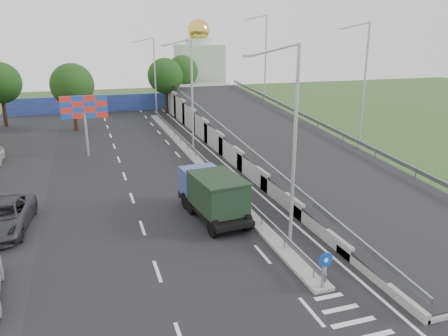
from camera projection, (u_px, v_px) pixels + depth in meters
name	position (u px, v px, depth m)	size (l,w,h in m)	color
ground	(352.00, 322.00, 16.80)	(160.00, 160.00, 0.00)	#2D4C1E
road_surface	(171.00, 176.00, 34.09)	(26.00, 90.00, 0.04)	black
median	(196.00, 158.00, 38.59)	(1.00, 44.00, 0.20)	gray
overpass_ramp	(274.00, 134.00, 40.33)	(10.00, 50.00, 3.50)	gray
median_guardrail	(196.00, 151.00, 38.40)	(0.09, 44.00, 0.71)	gray
sign_bollard	(324.00, 270.00, 18.47)	(0.64, 0.23, 1.67)	black
lamp_post_near	(291.00, 140.00, 20.58)	(2.74, 0.18, 10.08)	#B2B5B7
lamp_post_mid	(190.00, 91.00, 38.77)	(2.74, 0.18, 10.08)	#B2B5B7
lamp_post_far	(153.00, 73.00, 56.95)	(2.74, 0.18, 10.08)	#B2B5B7
blue_wall	(120.00, 103.00, 62.53)	(30.00, 0.50, 2.40)	#2B2792
church	(199.00, 68.00, 72.75)	(7.00, 7.00, 13.80)	#B2CCAD
billboard	(84.00, 111.00, 38.36)	(4.00, 0.24, 5.50)	#B2B5B7
tree_left_mid	(72.00, 85.00, 48.68)	(4.80, 4.80, 7.60)	black
tree_median_far	(165.00, 76.00, 59.51)	(4.80, 4.80, 7.60)	black
tree_left_far	(0.00, 83.00, 50.86)	(4.80, 4.80, 7.60)	black
tree_ramp_far	(182.00, 71.00, 67.06)	(4.80, 4.80, 7.60)	black
dump_truck	(213.00, 193.00, 25.96)	(3.00, 6.57, 2.80)	black
parked_car_c	(3.00, 217.00, 24.35)	(2.77, 6.00, 1.67)	#313136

